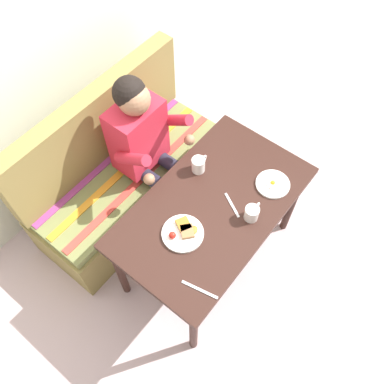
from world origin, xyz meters
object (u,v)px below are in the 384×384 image
(couch, at_px, (124,176))
(plate_breakfast, at_px, (183,232))
(coffee_mug, at_px, (252,213))
(knife, at_px, (200,290))
(person, at_px, (146,143))
(fork, at_px, (232,205))
(coffee_mug_second, at_px, (199,164))
(table, at_px, (212,212))
(plate_eggs, at_px, (273,184))

(couch, height_order, plate_breakfast, couch)
(coffee_mug, height_order, knife, coffee_mug)
(person, bearing_deg, knife, -122.58)
(fork, bearing_deg, person, 115.77)
(couch, distance_m, coffee_mug_second, 0.73)
(table, relative_size, plate_breakfast, 5.21)
(plate_breakfast, height_order, coffee_mug_second, coffee_mug_second)
(plate_breakfast, height_order, knife, plate_breakfast)
(person, bearing_deg, couch, 119.12)
(couch, bearing_deg, coffee_mug_second, -75.23)
(fork, bearing_deg, plate_eggs, 6.45)
(coffee_mug_second, bearing_deg, knife, -141.52)
(couch, xyz_separation_m, fork, (0.07, -0.85, 0.40))
(coffee_mug, relative_size, fork, 0.69)
(table, relative_size, plate_eggs, 5.99)
(fork, bearing_deg, knife, -134.04)
(couch, distance_m, person, 0.46)
(table, height_order, person, person)
(coffee_mug_second, bearing_deg, fork, -104.46)
(plate_breakfast, height_order, fork, plate_breakfast)
(couch, xyz_separation_m, knife, (-0.44, -1.01, 0.40))
(plate_breakfast, bearing_deg, knife, -126.23)
(plate_breakfast, height_order, plate_eggs, plate_breakfast)
(plate_breakfast, distance_m, knife, 0.33)
(table, bearing_deg, couch, 90.00)
(table, relative_size, person, 0.99)
(couch, xyz_separation_m, person, (0.10, -0.17, 0.41))
(table, xyz_separation_m, fork, (0.07, -0.09, 0.08))
(knife, bearing_deg, coffee_mug_second, 26.04)
(person, distance_m, coffee_mug, 0.80)
(plate_breakfast, distance_m, fork, 0.33)
(coffee_mug_second, bearing_deg, plate_eggs, -65.86)
(fork, relative_size, knife, 0.85)
(plate_breakfast, xyz_separation_m, plate_eggs, (0.57, -0.21, -0.00))
(coffee_mug_second, distance_m, knife, 0.75)
(plate_eggs, distance_m, fork, 0.28)
(plate_breakfast, bearing_deg, plate_eggs, -20.13)
(couch, relative_size, person, 1.19)
(knife, bearing_deg, fork, 5.14)
(coffee_mug, bearing_deg, couch, 94.19)
(couch, height_order, coffee_mug_second, couch)
(table, height_order, coffee_mug_second, coffee_mug_second)
(coffee_mug, bearing_deg, table, 108.55)
(person, distance_m, plate_breakfast, 0.67)
(coffee_mug, relative_size, knife, 0.59)
(person, distance_m, knife, 0.99)
(couch, bearing_deg, knife, -113.38)
(plate_eggs, bearing_deg, table, 149.55)
(couch, xyz_separation_m, coffee_mug_second, (0.14, -0.55, 0.45))
(person, height_order, coffee_mug, person)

